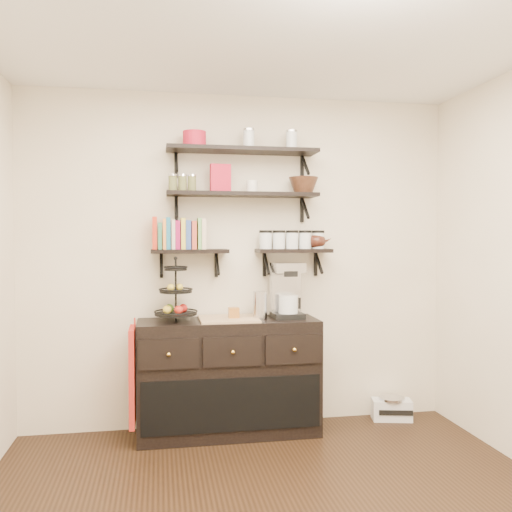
% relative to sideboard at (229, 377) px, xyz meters
% --- Properties ---
extents(ceiling, '(3.50, 3.50, 0.02)m').
position_rel_sideboard_xyz_m(ceiling, '(0.13, -1.51, 2.25)').
color(ceiling, white).
rests_on(ceiling, back_wall).
extents(back_wall, '(3.50, 0.02, 2.70)m').
position_rel_sideboard_xyz_m(back_wall, '(0.13, 0.24, 0.90)').
color(back_wall, white).
rests_on(back_wall, ground).
extents(shelf_top, '(1.20, 0.27, 0.23)m').
position_rel_sideboard_xyz_m(shelf_top, '(0.13, 0.10, 1.78)').
color(shelf_top, black).
rests_on(shelf_top, back_wall).
extents(shelf_mid, '(1.20, 0.27, 0.23)m').
position_rel_sideboard_xyz_m(shelf_mid, '(0.13, 0.10, 1.43)').
color(shelf_mid, black).
rests_on(shelf_mid, back_wall).
extents(shelf_low_left, '(0.60, 0.25, 0.23)m').
position_rel_sideboard_xyz_m(shelf_low_left, '(-0.29, 0.12, 0.98)').
color(shelf_low_left, black).
rests_on(shelf_low_left, back_wall).
extents(shelf_low_right, '(0.60, 0.25, 0.23)m').
position_rel_sideboard_xyz_m(shelf_low_right, '(0.55, 0.12, 0.98)').
color(shelf_low_right, black).
rests_on(shelf_low_right, back_wall).
extents(cookbooks, '(0.40, 0.15, 0.26)m').
position_rel_sideboard_xyz_m(cookbooks, '(-0.36, 0.12, 1.11)').
color(cookbooks, red).
rests_on(cookbooks, shelf_low_left).
extents(glass_canisters, '(0.54, 0.10, 0.13)m').
position_rel_sideboard_xyz_m(glass_canisters, '(0.54, 0.12, 1.06)').
color(glass_canisters, silver).
rests_on(glass_canisters, shelf_low_right).
extents(sideboard, '(1.40, 0.50, 0.92)m').
position_rel_sideboard_xyz_m(sideboard, '(0.00, 0.00, 0.00)').
color(sideboard, black).
rests_on(sideboard, floor).
extents(fruit_stand, '(0.32, 0.32, 0.47)m').
position_rel_sideboard_xyz_m(fruit_stand, '(-0.40, 0.00, 0.61)').
color(fruit_stand, black).
rests_on(fruit_stand, sideboard).
extents(candle, '(0.08, 0.08, 0.08)m').
position_rel_sideboard_xyz_m(candle, '(0.04, 0.00, 0.50)').
color(candle, '#975B22').
rests_on(candle, sideboard).
extents(coffee_maker, '(0.25, 0.24, 0.44)m').
position_rel_sideboard_xyz_m(coffee_maker, '(0.47, 0.03, 0.66)').
color(coffee_maker, black).
rests_on(coffee_maker, sideboard).
extents(thermal_carafe, '(0.11, 0.11, 0.22)m').
position_rel_sideboard_xyz_m(thermal_carafe, '(0.25, -0.02, 0.56)').
color(thermal_carafe, silver).
rests_on(thermal_carafe, sideboard).
extents(apron, '(0.04, 0.31, 0.72)m').
position_rel_sideboard_xyz_m(apron, '(-0.73, -0.10, 0.06)').
color(apron, '#9F1118').
rests_on(apron, sideboard).
extents(radio, '(0.35, 0.26, 0.19)m').
position_rel_sideboard_xyz_m(radio, '(1.40, 0.08, -0.36)').
color(radio, silver).
rests_on(radio, floor).
extents(recipe_box, '(0.16, 0.07, 0.22)m').
position_rel_sideboard_xyz_m(recipe_box, '(-0.05, 0.10, 1.56)').
color(recipe_box, '#B3142D').
rests_on(recipe_box, shelf_mid).
extents(walnut_bowl, '(0.24, 0.24, 0.13)m').
position_rel_sideboard_xyz_m(walnut_bowl, '(0.63, 0.10, 1.51)').
color(walnut_bowl, black).
rests_on(walnut_bowl, shelf_mid).
extents(ramekins, '(0.09, 0.09, 0.10)m').
position_rel_sideboard_xyz_m(ramekins, '(0.20, 0.10, 1.50)').
color(ramekins, white).
rests_on(ramekins, shelf_mid).
extents(teapot, '(0.22, 0.18, 0.14)m').
position_rel_sideboard_xyz_m(teapot, '(0.75, 0.12, 1.07)').
color(teapot, '#381911').
rests_on(teapot, shelf_low_right).
extents(red_pot, '(0.18, 0.18, 0.12)m').
position_rel_sideboard_xyz_m(red_pot, '(-0.25, 0.10, 1.86)').
color(red_pot, '#B3142D').
rests_on(red_pot, shelf_top).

